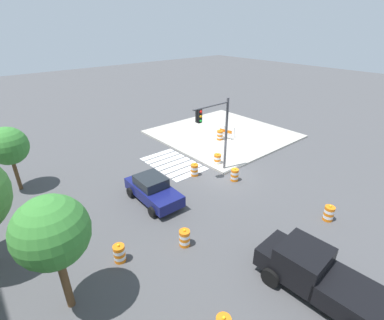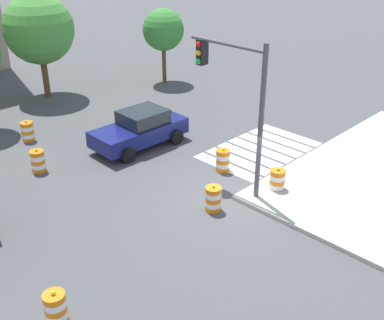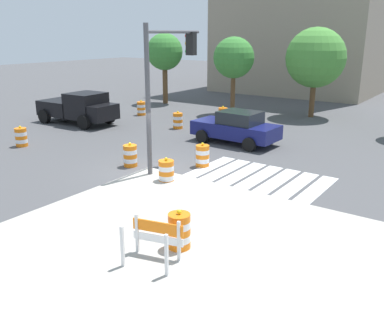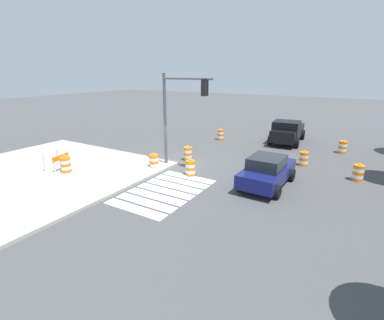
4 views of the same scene
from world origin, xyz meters
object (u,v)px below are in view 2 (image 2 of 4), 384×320
Objects in this scene: sports_car at (140,129)px; street_tree_streetside_far at (163,30)px; traffic_barrel_crosswalk_end at (277,181)px; traffic_light_pole at (236,89)px; street_tree_streetside_near at (39,29)px; traffic_barrel_median_far at (213,199)px; traffic_barrel_near_corner at (38,161)px; traffic_barrel_far_curb at (28,132)px; traffic_barrel_median_near at (56,308)px; traffic_barrel_lane_center at (223,160)px.

sports_car is 0.98× the size of street_tree_streetside_far.
traffic_barrel_crosswalk_end is 3.84m from traffic_light_pole.
street_tree_streetside_near reaches higher than sports_car.
traffic_barrel_median_far is 0.23× the size of street_tree_streetside_far.
sports_car is at bearing -13.00° from traffic_barrel_near_corner.
sports_car is 9.71m from street_tree_streetside_far.
traffic_light_pole reaches higher than traffic_barrel_near_corner.
traffic_barrel_far_curb is at bearing -128.05° from street_tree_streetside_near.
traffic_barrel_median_near is (-8.24, -6.59, -0.36)m from sports_car.
traffic_barrel_near_corner is 9.43m from traffic_barrel_crosswalk_end.
street_tree_streetside_far is (6.53, -2.77, -0.60)m from street_tree_streetside_near.
street_tree_streetside_near is 1.28× the size of street_tree_streetside_far.
street_tree_streetside_far reaches higher than traffic_barrel_far_curb.
traffic_barrel_median_near is 8.96m from traffic_light_pole.
street_tree_streetside_near is (-0.23, 13.13, 3.34)m from traffic_barrel_lane_center.
traffic_barrel_near_corner is at bearing 124.75° from traffic_barrel_crosswalk_end.
street_tree_streetside_near reaches higher than traffic_barrel_lane_center.
street_tree_streetside_near reaches higher than traffic_barrel_median_far.
traffic_light_pole reaches higher than traffic_barrel_median_near.
traffic_barrel_far_curb is at bearing 65.00° from traffic_barrel_median_near.
traffic_barrel_median_near is 11.76m from traffic_barrel_far_curb.
traffic_barrel_crosswalk_end is 11.57m from traffic_barrel_far_curb.
traffic_barrel_lane_center is at bearing -79.28° from sports_car.
street_tree_streetside_near is (0.63, 14.32, -0.11)m from traffic_light_pole.
sports_car is 4.26× the size of traffic_barrel_median_near.
street_tree_streetside_near reaches higher than traffic_light_pole.
traffic_barrel_median_far is 15.37m from street_tree_streetside_near.
traffic_barrel_crosswalk_end is at bearing -87.03° from traffic_barrel_lane_center.
sports_car is 4.58m from traffic_barrel_near_corner.
traffic_barrel_median_far is 1.00× the size of traffic_barrel_lane_center.
street_tree_streetside_near is at bearing 81.48° from traffic_barrel_median_far.
traffic_barrel_median_far is 3.84m from traffic_light_pole.
sports_car is at bearing 97.81° from traffic_barrel_crosswalk_end.
traffic_barrel_median_near is 1.00× the size of traffic_barrel_far_curb.
traffic_barrel_near_corner is 1.00× the size of traffic_barrel_crosswalk_end.
street_tree_streetside_far reaches higher than sports_car.
traffic_barrel_far_curb is (-4.19, 10.78, 0.00)m from traffic_barrel_crosswalk_end.
traffic_barrel_median_far and traffic_barrel_far_curb have the same top height.
traffic_barrel_median_near is at bearing -140.17° from street_tree_streetside_far.
traffic_barrel_median_far is at bearing -68.00° from traffic_barrel_near_corner.
traffic_light_pole reaches higher than traffic_barrel_median_far.
street_tree_streetside_near is (8.80, 15.55, 3.34)m from traffic_barrel_median_near.
traffic_barrel_lane_center is at bearing -89.01° from street_tree_streetside_near.
traffic_barrel_lane_center is (0.79, -4.17, -0.36)m from sports_car.
traffic_barrel_lane_center is at bearing 34.90° from traffic_barrel_median_far.
traffic_barrel_median_near is at bearing -115.00° from traffic_barrel_far_curb.
traffic_barrel_crosswalk_end is at bearing -0.76° from traffic_barrel_median_near.
traffic_barrel_crosswalk_end is 0.23× the size of street_tree_streetside_far.
traffic_light_pole is (8.17, 1.23, 3.46)m from traffic_barrel_median_near.
street_tree_streetside_near is at bearing 57.68° from traffic_barrel_near_corner.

